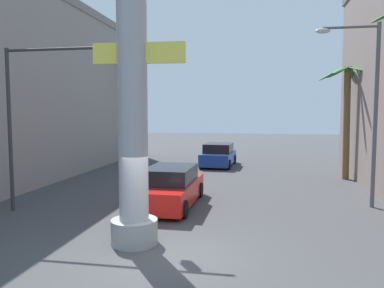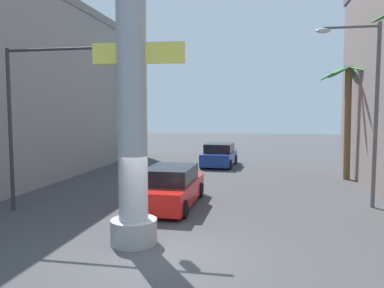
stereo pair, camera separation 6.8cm
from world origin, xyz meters
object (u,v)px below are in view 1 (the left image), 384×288
at_px(traffic_light_mast, 52,96).
at_px(palm_tree_mid_right, 347,107).
at_px(palm_tree_far_left, 132,89).
at_px(street_lamp, 366,97).
at_px(neon_sign_pole, 133,83).
at_px(car_far, 218,155).
at_px(car_lead, 171,187).
at_px(pedestrian_far_left, 127,155).

xyz_separation_m(traffic_light_mast, palm_tree_mid_right, (12.05, 9.31, -0.29)).
distance_m(palm_tree_far_left, palm_tree_mid_right, 15.42).
distance_m(street_lamp, palm_tree_mid_right, 6.36).
xyz_separation_m(neon_sign_pole, car_far, (0.60, 15.79, -3.78)).
bearing_deg(traffic_light_mast, street_lamp, 14.70).
relative_size(traffic_light_mast, car_lead, 1.27).
relative_size(street_lamp, palm_tree_far_left, 0.86).
bearing_deg(street_lamp, car_lead, -171.02).
bearing_deg(pedestrian_far_left, street_lamp, -31.15).
distance_m(traffic_light_mast, pedestrian_far_left, 11.12).
distance_m(neon_sign_pole, traffic_light_mast, 4.76).
distance_m(car_lead, car_far, 11.40).
bearing_deg(palm_tree_mid_right, car_lead, -137.20).
bearing_deg(neon_sign_pole, palm_tree_far_left, 109.49).
height_order(neon_sign_pole, palm_tree_mid_right, neon_sign_pole).
xyz_separation_m(neon_sign_pole, traffic_light_mast, (-3.98, 2.60, -0.21)).
bearing_deg(car_far, car_lead, -93.14).
relative_size(street_lamp, palm_tree_mid_right, 1.13).
distance_m(street_lamp, traffic_light_mast, 11.80).
bearing_deg(neon_sign_pole, palm_tree_mid_right, 55.88).
bearing_deg(pedestrian_far_left, car_lead, -60.00).
distance_m(car_far, palm_tree_mid_right, 9.04).
xyz_separation_m(car_far, pedestrian_far_left, (-5.67, -2.65, 0.21)).
xyz_separation_m(street_lamp, traffic_light_mast, (-11.41, -2.99, 0.02)).
height_order(neon_sign_pole, pedestrian_far_left, neon_sign_pole).
bearing_deg(street_lamp, car_far, 123.81).
relative_size(street_lamp, pedestrian_far_left, 4.36).
height_order(traffic_light_mast, pedestrian_far_left, traffic_light_mast).
xyz_separation_m(traffic_light_mast, car_far, (4.58, 13.19, -3.57)).
height_order(palm_tree_far_left, palm_tree_mid_right, palm_tree_far_left).
bearing_deg(palm_tree_far_left, car_lead, -64.77).
bearing_deg(car_far, traffic_light_mast, -109.15).
bearing_deg(traffic_light_mast, neon_sign_pole, -33.14).
bearing_deg(street_lamp, palm_tree_mid_right, 84.20).
bearing_deg(palm_tree_mid_right, neon_sign_pole, -124.12).
bearing_deg(palm_tree_far_left, car_far, -14.35).
bearing_deg(neon_sign_pole, street_lamp, 36.97).
distance_m(traffic_light_mast, car_lead, 5.63).
relative_size(car_lead, car_far, 1.09).
height_order(street_lamp, palm_tree_far_left, palm_tree_far_left).
distance_m(car_lead, pedestrian_far_left, 10.08).
bearing_deg(palm_tree_far_left, palm_tree_mid_right, -21.49).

